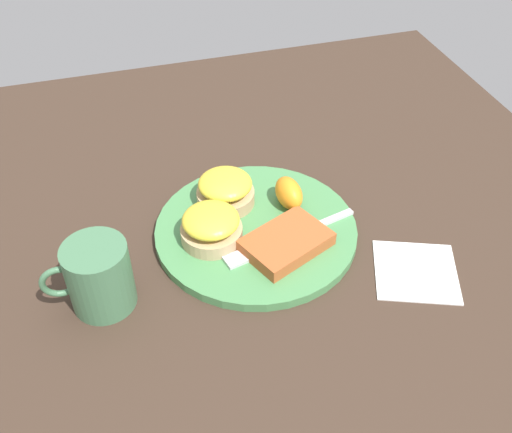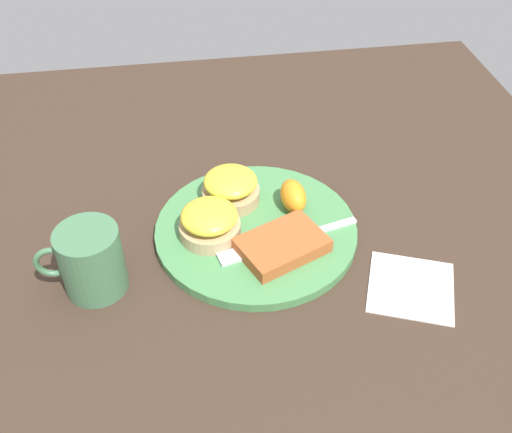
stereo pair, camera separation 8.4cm
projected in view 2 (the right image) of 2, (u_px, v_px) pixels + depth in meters
ground_plane at (256, 234)px, 0.87m from camera, size 1.10×1.10×0.00m
plate at (256, 230)px, 0.86m from camera, size 0.29×0.29×0.01m
sandwich_benedict_left at (231, 188)px, 0.89m from camera, size 0.09×0.09×0.05m
sandwich_benedict_right at (210, 222)px, 0.83m from camera, size 0.09×0.09×0.05m
hashbrown_patty at (282, 245)px, 0.82m from camera, size 0.14×0.12×0.02m
orange_wedge at (293, 196)px, 0.88m from camera, size 0.04×0.06×0.04m
fork at (280, 242)px, 0.83m from camera, size 0.21×0.07×0.00m
cup at (91, 261)px, 0.76m from camera, size 0.11×0.08×0.09m
napkin at (411, 287)px, 0.79m from camera, size 0.14×0.14×0.00m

